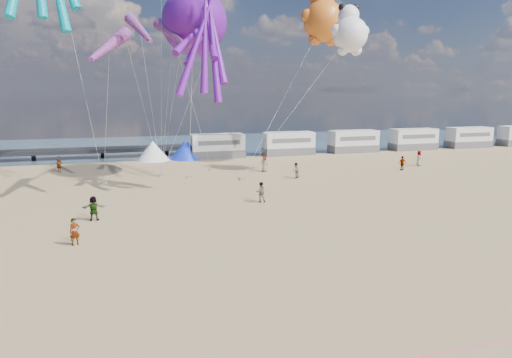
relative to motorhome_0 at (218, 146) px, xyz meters
name	(u,v)px	position (x,y,z in m)	size (l,w,h in m)	color
ground	(267,303)	(-6.00, -40.00, -1.50)	(120.00, 120.00, 0.00)	tan
water	(160,145)	(-6.00, 15.00, -1.48)	(120.00, 120.00, 0.00)	#345064
motorhome_0	(218,146)	(0.00, 0.00, 0.00)	(6.60, 2.50, 3.00)	silver
motorhome_1	(288,143)	(9.50, 0.00, 0.00)	(6.60, 2.50, 3.00)	silver
motorhome_2	(353,141)	(19.00, 0.00, 0.00)	(6.60, 2.50, 3.00)	silver
motorhome_3	(413,139)	(28.50, 0.00, 0.00)	(6.60, 2.50, 3.00)	silver
motorhome_4	(469,137)	(38.00, 0.00, 0.00)	(6.60, 2.50, 3.00)	silver
tent_white	(153,151)	(-8.00, 0.00, -0.30)	(4.00, 4.00, 2.40)	white
tent_blue	(186,149)	(-4.00, 0.00, -0.30)	(4.00, 4.00, 2.40)	#1933CC
standing_person	(75,232)	(-14.10, -30.41, -0.73)	(0.56, 0.37, 1.53)	tan
beachgoer_0	(264,164)	(2.74, -11.22, -0.65)	(0.62, 0.41, 1.70)	#7F6659
beachgoer_1	(261,192)	(-1.44, -23.83, -0.72)	(0.76, 0.50, 1.56)	#7F6659
beachgoer_3	(402,163)	(17.06, -14.57, -0.73)	(0.99, 0.57, 1.54)	#7F6659
beachgoer_4	(94,208)	(-13.39, -25.56, -0.68)	(0.97, 0.40, 1.65)	#7F6659
beachgoer_5	(59,164)	(-17.91, -5.67, -0.67)	(1.54, 0.49, 1.66)	#7F6659
beachgoer_6	(419,158)	(20.59, -12.52, -0.64)	(0.62, 0.41, 1.71)	#7F6659
beachgoer_7	(296,171)	(4.55, -15.61, -0.74)	(0.75, 0.49, 1.53)	#7F6659
sandbag_a	(104,182)	(-13.27, -13.01, -1.39)	(0.50, 0.35, 0.22)	gray
sandbag_b	(189,177)	(-5.39, -12.53, -1.39)	(0.50, 0.35, 0.22)	gray
sandbag_c	(242,179)	(-0.62, -14.93, -1.39)	(0.50, 0.35, 0.22)	gray
sandbag_d	(211,169)	(-2.48, -8.93, -1.39)	(0.50, 0.35, 0.22)	gray
sandbag_e	(161,175)	(-7.89, -10.86, -1.39)	(0.50, 0.35, 0.22)	gray
kite_octopus_purple	(194,22)	(-4.48, -12.35, 13.08)	(4.72, 11.02, 12.59)	#631099
kite_panda	(350,34)	(10.26, -14.77, 12.19)	(4.08, 3.84, 5.76)	white
kite_teddy_orange	(324,21)	(10.21, -8.63, 14.26)	(5.38, 5.06, 7.60)	orange
windsock_left	(110,45)	(-11.92, -18.53, 10.27)	(1.10, 7.54, 7.54)	red
windsock_mid	(173,35)	(-6.67, -14.35, 11.66)	(1.00, 5.76, 5.76)	red
windsock_right	(140,30)	(-9.66, -19.66, 11.38)	(0.90, 4.28, 4.28)	red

